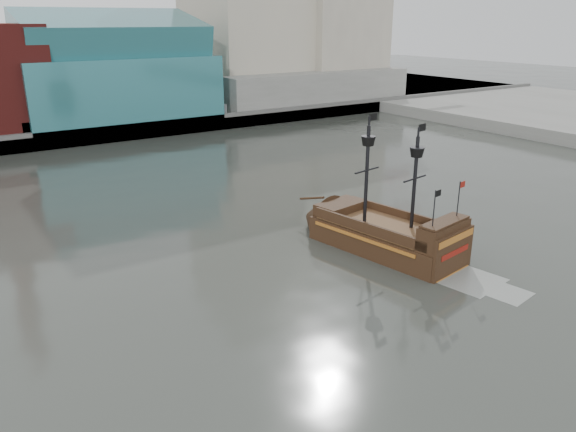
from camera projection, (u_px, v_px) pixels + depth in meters
ground at (343, 338)px, 32.74m from camera, size 400.00×400.00×0.00m
promenade_far at (30, 113)px, 104.44m from camera, size 220.00×60.00×2.00m
seawall at (70, 138)px, 81.25m from camera, size 220.00×1.00×2.60m
crane_a at (384, 12)px, 132.00m from camera, size 22.50×4.00×32.25m
crane_b at (384, 27)px, 146.05m from camera, size 19.10×4.00×26.25m
pirate_ship at (387, 239)px, 44.68m from camera, size 7.10×16.13×11.66m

